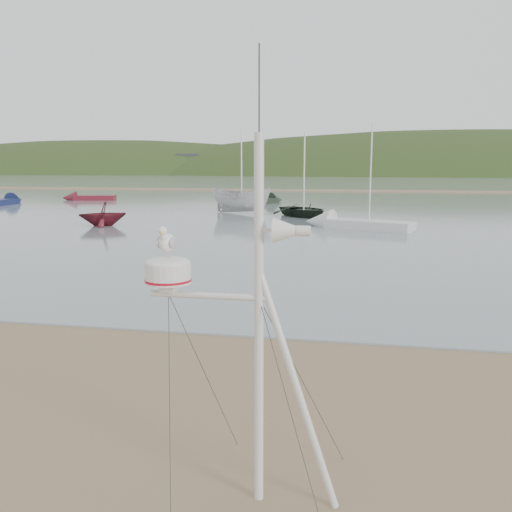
% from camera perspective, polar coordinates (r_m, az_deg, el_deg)
% --- Properties ---
extents(ground, '(560.00, 560.00, 0.00)m').
position_cam_1_polar(ground, '(8.44, -17.02, -15.94)').
color(ground, brown).
rests_on(ground, ground).
extents(water, '(560.00, 256.00, 0.04)m').
position_cam_1_polar(water, '(138.77, 9.57, 7.92)').
color(water, slate).
rests_on(water, ground).
extents(sandbar, '(560.00, 7.00, 0.07)m').
position_cam_1_polar(sandbar, '(76.85, 8.29, 6.81)').
color(sandbar, brown).
rests_on(sandbar, water).
extents(hill_ridge, '(620.00, 180.00, 80.00)m').
position_cam_1_polar(hill_ridge, '(243.25, 14.49, 3.73)').
color(hill_ridge, '#223315').
rests_on(hill_ridge, ground).
extents(far_cottages, '(294.40, 6.30, 8.00)m').
position_cam_1_polar(far_cottages, '(202.68, 10.97, 9.47)').
color(far_cottages, beige).
rests_on(far_cottages, ground).
extents(mast_rig, '(2.09, 2.23, 4.72)m').
position_cam_1_polar(mast_rig, '(5.86, -0.35, -14.96)').
color(mast_rig, silver).
rests_on(mast_rig, ground).
extents(boat_dark, '(2.99, 2.82, 4.47)m').
position_cam_1_polar(boat_dark, '(37.74, 5.08, 7.52)').
color(boat_dark, black).
rests_on(boat_dark, water).
extents(boat_red, '(2.49, 2.73, 2.71)m').
position_cam_1_polar(boat_red, '(33.23, -15.88, 5.40)').
color(boat_red, '#5B141F').
rests_on(boat_red, water).
extents(boat_white, '(2.59, 2.56, 5.16)m').
position_cam_1_polar(boat_white, '(40.18, -1.53, 8.16)').
color(boat_white, silver).
rests_on(boat_white, water).
extents(sailboat_blue_near, '(1.88, 6.58, 6.50)m').
position_cam_1_polar(sailboat_blue_near, '(55.20, -24.72, 5.26)').
color(sailboat_blue_near, '#131B44').
rests_on(sailboat_blue_near, ground).
extents(sailboat_dark_mid, '(4.67, 6.06, 6.22)m').
position_cam_1_polar(sailboat_dark_mid, '(51.13, 1.06, 5.85)').
color(sailboat_dark_mid, black).
rests_on(sailboat_dark_mid, ground).
extents(dinghy_red_far, '(5.57, 2.47, 1.32)m').
position_cam_1_polar(dinghy_red_far, '(58.54, -17.81, 5.85)').
color(dinghy_red_far, '#5B141F').
rests_on(dinghy_red_far, ground).
extents(sailboat_white_near, '(6.50, 3.82, 6.37)m').
position_cam_1_polar(sailboat_white_near, '(31.50, 9.06, 3.45)').
color(sailboat_white_near, silver).
rests_on(sailboat_white_near, ground).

